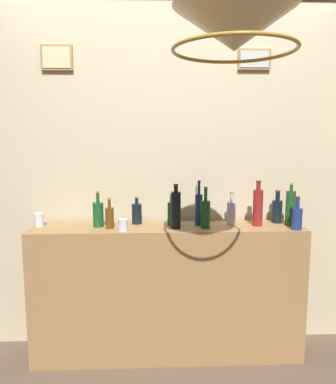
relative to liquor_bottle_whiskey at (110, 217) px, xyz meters
The scene contains 17 objects.
panelled_rear_partition 0.64m from the liquor_bottle_whiskey, 35.67° to the left, with size 3.47×0.15×2.73m.
bar_shelf_unit 0.68m from the liquor_bottle_whiskey, ahead, with size 1.89×0.35×0.95m, color #9E7547.
liquor_bottle_whiskey is the anchor object (origin of this frame).
liquor_bottle_bourbon 0.44m from the liquor_bottle_whiskey, 11.21° to the left, with size 0.06×0.06×0.23m.
liquor_bottle_vermouth 0.85m from the liquor_bottle_whiskey, ahead, with size 0.06×0.06×0.24m.
liquor_bottle_rye 0.65m from the liquor_bottle_whiskey, ahead, with size 0.07×0.07×0.29m.
liquor_bottle_amaro 1.26m from the liquor_bottle_whiskey, ahead, with size 0.07×0.07×0.30m.
liquor_bottle_tequila 1.03m from the liquor_bottle_whiskey, ahead, with size 0.07×0.07×0.32m.
liquor_bottle_gin 0.62m from the liquor_bottle_whiskey, ahead, with size 0.05×0.05×0.32m.
liquor_bottle_port 1.20m from the liquor_bottle_whiskey, ahead, with size 0.07×0.07×0.24m.
liquor_bottle_scotch 1.26m from the liquor_bottle_whiskey, ahead, with size 0.07×0.07×0.23m.
liquor_bottle_mezcal 0.10m from the liquor_bottle_whiskey, 146.58° to the left, with size 0.07×0.07×0.25m.
liquor_bottle_rum 0.45m from the liquor_bottle_whiskey, ahead, with size 0.07×0.07×0.30m.
liquor_bottle_brandy 0.22m from the liquor_bottle_whiskey, 36.41° to the left, with size 0.07×0.07×0.20m.
glass_tumbler_rocks 0.13m from the liquor_bottle_whiskey, 37.99° to the right, with size 0.06×0.06×0.08m.
glass_tumbler_highball 0.51m from the liquor_bottle_whiskey, behind, with size 0.07×0.07×0.09m.
pendant_lamp 1.48m from the liquor_bottle_whiskey, 56.05° to the right, with size 0.52×0.52×0.60m.
Camera 1 is at (-0.11, -1.70, 1.56)m, focal length 35.16 mm.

